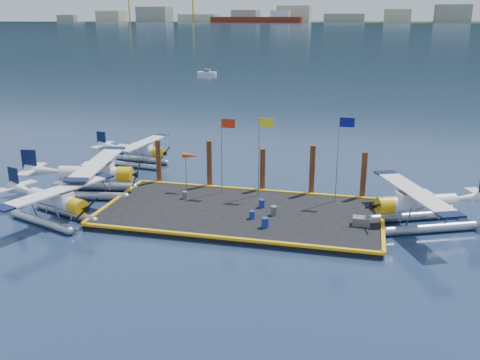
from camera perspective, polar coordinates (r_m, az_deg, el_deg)
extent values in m
plane|color=#182849|center=(39.10, 0.12, -3.88)|extent=(4000.00, 4000.00, 0.00)
cube|color=black|center=(39.03, 0.12, -3.61)|extent=(20.00, 10.00, 0.40)
cube|color=black|center=(1135.58, 13.66, 16.16)|extent=(3000.00, 500.00, 0.30)
cube|color=#5B130D|center=(915.13, 1.72, 16.70)|extent=(150.00, 22.00, 10.00)
cube|color=silver|center=(907.68, 4.32, 17.22)|extent=(30.00, 16.00, 12.00)
cylinder|color=#ECA60D|center=(1024.39, -11.74, 17.44)|extent=(2.40, 2.40, 44.00)
cylinder|color=#ECA60D|center=(980.28, -5.05, 17.74)|extent=(2.40, 2.40, 44.00)
cone|color=black|center=(1576.81, 0.41, 16.82)|extent=(1400.00, 1400.00, 520.00)
cone|color=black|center=(1586.60, 11.92, 16.48)|extent=(1300.00, 1300.00, 430.00)
cylinder|color=#999DA7|center=(41.01, -18.08, -3.31)|extent=(5.84, 2.60, 0.58)
cylinder|color=#999DA7|center=(39.84, -20.46, -4.17)|extent=(5.84, 2.60, 0.58)
cylinder|color=silver|center=(39.84, -19.27, -2.04)|extent=(4.59, 2.54, 1.06)
cube|color=silver|center=(39.29, -18.80, -1.74)|extent=(2.36, 1.73, 0.87)
cube|color=black|center=(39.00, -18.56, -1.55)|extent=(1.62, 1.42, 0.53)
cylinder|color=#DAA00C|center=(37.94, -16.93, -2.77)|extent=(1.29, 1.39, 1.12)
cube|color=black|center=(37.34, -16.12, -3.02)|extent=(0.79, 2.04, 1.09)
cube|color=silver|center=(39.14, -18.86, -1.07)|extent=(4.34, 8.68, 0.12)
cube|color=#0A1233|center=(41.65, -14.39, 0.42)|extent=(1.66, 1.31, 0.13)
cube|color=#0A1233|center=(36.93, -23.91, -2.74)|extent=(1.66, 1.31, 0.13)
cube|color=#0A1233|center=(43.10, -23.01, 0.19)|extent=(1.04, 0.47, 1.65)
cube|color=silver|center=(43.19, -22.84, -0.63)|extent=(1.94, 3.39, 0.10)
cylinder|color=#999DA7|center=(46.31, -15.26, -0.66)|extent=(6.77, 1.73, 0.65)
cylinder|color=#999DA7|center=(44.18, -16.27, -1.62)|extent=(6.77, 1.73, 0.65)
cylinder|color=silver|center=(44.74, -15.64, 0.65)|extent=(5.19, 1.99, 1.20)
cube|color=silver|center=(44.42, -14.89, 1.10)|extent=(2.56, 1.57, 0.98)
cube|color=black|center=(44.26, -14.51, 1.37)|extent=(1.69, 1.37, 0.60)
cylinder|color=#DAA00C|center=(43.86, -12.16, 0.58)|extent=(1.28, 1.42, 1.26)
cube|color=black|center=(43.61, -11.00, 0.56)|extent=(0.45, 2.40, 1.22)
cube|color=silver|center=(44.28, -14.95, 1.78)|extent=(3.18, 9.93, 0.13)
cube|color=#0A1233|center=(48.57, -13.19, 3.27)|extent=(1.77, 1.23, 0.14)
cube|color=#0A1233|center=(40.07, -17.08, -0.02)|extent=(1.77, 1.23, 0.14)
cube|color=#0A1233|center=(46.42, -21.57, 1.92)|extent=(1.20, 0.32, 1.85)
cube|color=silver|center=(46.56, -21.35, 1.08)|extent=(1.56, 3.81, 0.11)
cylinder|color=#999DA7|center=(53.96, -10.45, 2.13)|extent=(5.51, 1.26, 0.53)
cylinder|color=#999DA7|center=(52.38, -11.55, 1.61)|extent=(5.51, 1.26, 0.53)
cylinder|color=silver|center=(52.78, -10.90, 3.11)|extent=(4.21, 1.52, 0.97)
cube|color=silver|center=(52.43, -10.43, 3.39)|extent=(2.06, 1.23, 0.80)
cube|color=black|center=(52.25, -10.19, 3.55)|extent=(1.35, 1.09, 0.49)
cylinder|color=#DAA00C|center=(51.62, -8.73, 2.90)|extent=(1.01, 1.14, 1.03)
cube|color=black|center=(51.25, -8.00, 2.83)|extent=(0.32, 1.96, 0.99)
cube|color=silver|center=(52.33, -10.45, 3.86)|extent=(2.38, 8.07, 0.11)
cube|color=#0A1233|center=(55.51, -8.41, 4.73)|extent=(1.42, 0.97, 0.12)
cube|color=#0A1233|center=(49.23, -12.75, 2.87)|extent=(1.42, 0.97, 0.12)
cube|color=#0A1233|center=(54.83, -14.57, 4.25)|extent=(0.98, 0.24, 1.50)
cube|color=silver|center=(54.91, -14.45, 3.66)|extent=(1.19, 3.09, 0.09)
cylinder|color=#999DA7|center=(38.36, 19.70, -4.88)|extent=(6.16, 3.16, 0.62)
cylinder|color=#999DA7|center=(40.21, 18.12, -3.69)|extent=(6.16, 3.16, 0.62)
cylinder|color=silver|center=(38.71, 18.82, -2.36)|extent=(4.89, 2.99, 1.15)
cube|color=silver|center=(38.30, 18.06, -1.92)|extent=(2.56, 1.97, 0.94)
cube|color=black|center=(38.09, 17.67, -1.65)|extent=(1.77, 1.59, 0.57)
cylinder|color=#DAA00C|center=(37.50, 15.19, -2.66)|extent=(1.44, 1.52, 1.21)
cube|color=black|center=(37.14, 13.95, -2.75)|extent=(0.99, 2.15, 1.17)
cube|color=silver|center=(38.14, 18.13, -1.18)|extent=(5.19, 9.21, 0.12)
cube|color=#0A1233|center=(34.50, 21.55, -3.49)|extent=(1.81, 1.48, 0.14)
cube|color=#0A1233|center=(41.94, 15.32, 0.72)|extent=(1.81, 1.48, 0.14)
cylinder|color=#55565A|center=(41.74, -5.89, -1.59)|extent=(0.39, 0.39, 0.55)
cylinder|color=navy|center=(35.98, 2.69, -4.56)|extent=(0.49, 0.49, 0.69)
cylinder|color=#55565A|center=(38.18, 3.63, -3.28)|extent=(0.46, 0.46, 0.65)
cylinder|color=navy|center=(37.50, 1.29, -3.72)|extent=(0.40, 0.40, 0.56)
cylinder|color=navy|center=(39.62, 2.34, -2.51)|extent=(0.43, 0.43, 0.61)
cube|color=#55565A|center=(37.25, 12.82, -4.30)|extent=(1.16, 0.78, 0.58)
cylinder|color=gray|center=(42.15, -1.98, 2.55)|extent=(0.08, 0.08, 6.00)
cube|color=red|center=(41.41, -1.28, 6.05)|extent=(1.10, 0.03, 0.70)
cylinder|color=gray|center=(41.45, 2.02, 2.44)|extent=(0.08, 0.08, 6.20)
cube|color=yellow|center=(40.72, 2.82, 6.13)|extent=(1.10, 0.03, 0.70)
cylinder|color=gray|center=(40.69, 10.33, 2.09)|extent=(0.08, 0.08, 6.50)
cube|color=navy|center=(40.01, 11.35, 6.05)|extent=(1.10, 0.03, 0.70)
cylinder|color=gray|center=(43.43, -5.78, 0.86)|extent=(0.07, 0.07, 3.00)
cone|color=#D1420B|center=(42.89, -5.20, 2.61)|extent=(1.40, 0.44, 0.44)
cylinder|color=#422013|center=(45.87, -8.67, 1.78)|extent=(0.44, 0.44, 4.00)
cylinder|color=#422013|center=(44.38, -3.28, 1.55)|extent=(0.44, 0.44, 4.20)
cylinder|color=#422013|center=(43.39, 2.42, 0.92)|extent=(0.44, 0.44, 3.80)
cylinder|color=#422013|center=(42.77, 7.69, 0.88)|extent=(0.44, 0.44, 4.30)
cylinder|color=#422013|center=(42.63, 13.03, 0.32)|extent=(0.44, 0.44, 4.00)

